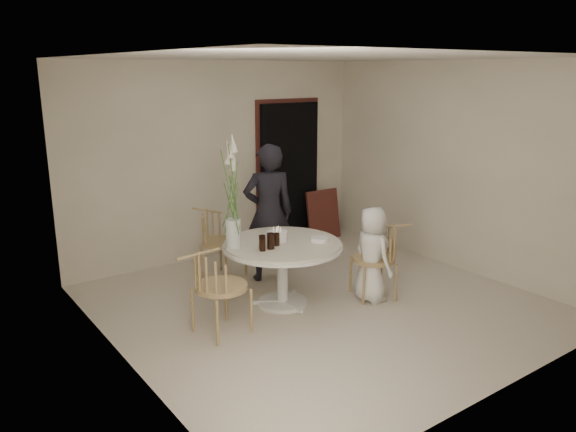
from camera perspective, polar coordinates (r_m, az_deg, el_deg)
ground at (r=6.46m, az=3.32°, el=-8.88°), size 4.50×4.50×0.00m
room_shell at (r=6.00m, az=3.54°, el=5.44°), size 4.50×4.50×4.50m
doorway at (r=8.50m, az=0.11°, el=4.32°), size 1.00×0.10×2.10m
door_trim at (r=8.52m, az=-0.05°, el=4.76°), size 1.12×0.03×2.22m
table at (r=6.23m, az=-0.56°, el=-3.71°), size 1.33×1.33×0.73m
picture_frame at (r=8.75m, az=3.61°, el=0.13°), size 0.59×0.19×0.77m
chair_far at (r=7.14m, az=-7.44°, el=-1.80°), size 0.61×0.63×0.88m
chair_right at (r=6.57m, az=9.68°, el=-3.47°), size 0.61×0.59×0.86m
chair_left at (r=5.54m, az=-7.91°, el=-6.51°), size 0.58×0.55×0.91m
girl at (r=6.93m, az=-1.99°, el=0.31°), size 0.73×0.61×1.72m
boy at (r=6.42m, az=8.53°, el=-3.90°), size 0.39×0.56×1.10m
birthday_cake at (r=6.25m, az=-1.10°, el=-2.02°), size 0.23×0.23×0.16m
cola_tumbler_a at (r=5.95m, az=-2.64°, el=-2.68°), size 0.09×0.09×0.15m
cola_tumbler_b at (r=6.07m, az=-1.16°, el=-2.39°), size 0.07×0.07×0.14m
cola_tumbler_c at (r=5.90m, az=-2.60°, el=-2.93°), size 0.08×0.08×0.14m
cola_tumbler_d at (r=5.96m, az=-1.76°, el=-2.56°), size 0.08×0.08×0.17m
plate_stack at (r=6.24m, az=3.21°, el=-2.36°), size 0.23×0.23×0.05m
flower_vase at (r=5.94m, az=-5.68°, el=1.21°), size 0.17×0.17×1.23m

